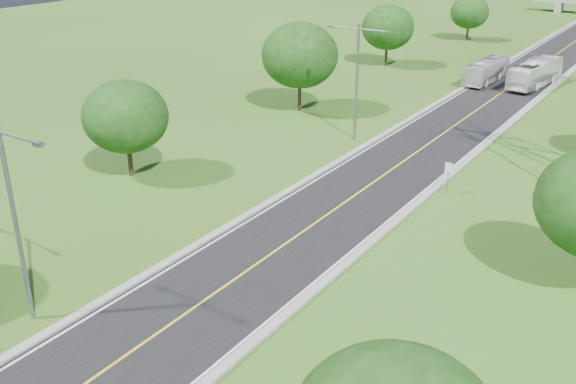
% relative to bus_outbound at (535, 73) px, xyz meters
% --- Properties ---
extents(ground, '(260.00, 260.00, 0.00)m').
position_rel_bus_outbound_xyz_m(ground, '(-2.14, -13.33, -1.57)').
color(ground, '#305016').
rests_on(ground, ground).
extents(road, '(8.00, 150.00, 0.06)m').
position_rel_bus_outbound_xyz_m(road, '(-2.14, -7.33, -1.54)').
color(road, black).
rests_on(road, ground).
extents(curb_left, '(0.50, 150.00, 0.22)m').
position_rel_bus_outbound_xyz_m(curb_left, '(-6.39, -7.33, -1.46)').
color(curb_left, gray).
rests_on(curb_left, ground).
extents(curb_right, '(0.50, 150.00, 0.22)m').
position_rel_bus_outbound_xyz_m(curb_right, '(2.11, -7.33, -1.46)').
color(curb_right, gray).
rests_on(curb_right, ground).
extents(speed_limit_sign, '(0.55, 0.09, 2.40)m').
position_rel_bus_outbound_xyz_m(speed_limit_sign, '(3.06, -35.34, 0.03)').
color(speed_limit_sign, slate).
rests_on(speed_limit_sign, ground).
extents(streetlight_near_left, '(5.90, 0.25, 10.00)m').
position_rel_bus_outbound_xyz_m(streetlight_near_left, '(-8.14, -61.33, 4.38)').
color(streetlight_near_left, slate).
rests_on(streetlight_near_left, ground).
extents(streetlight_mid_left, '(5.90, 0.25, 10.00)m').
position_rel_bus_outbound_xyz_m(streetlight_mid_left, '(-8.14, -28.33, 4.38)').
color(streetlight_mid_left, slate).
rests_on(streetlight_mid_left, ground).
extents(tree_lb, '(6.30, 6.30, 7.33)m').
position_rel_bus_outbound_xyz_m(tree_lb, '(-18.14, -45.33, 3.08)').
color(tree_lb, black).
rests_on(tree_lb, ground).
extents(tree_lc, '(7.56, 7.56, 8.79)m').
position_rel_bus_outbound_xyz_m(tree_lc, '(-17.14, -23.33, 4.01)').
color(tree_lc, black).
rests_on(tree_lc, ground).
extents(tree_ld, '(6.72, 6.72, 7.82)m').
position_rel_bus_outbound_xyz_m(tree_ld, '(-19.14, 0.67, 3.39)').
color(tree_ld, black).
rests_on(tree_ld, ground).
extents(tree_le, '(5.88, 5.88, 6.84)m').
position_rel_bus_outbound_xyz_m(tree_le, '(-16.64, 24.67, 2.77)').
color(tree_le, black).
rests_on(tree_le, ground).
extents(bus_outbound, '(3.78, 11.04, 3.01)m').
position_rel_bus_outbound_xyz_m(bus_outbound, '(0.00, 0.00, 0.00)').
color(bus_outbound, silver).
rests_on(bus_outbound, road).
extents(bus_inbound, '(2.59, 9.69, 2.68)m').
position_rel_bus_outbound_xyz_m(bus_inbound, '(-5.32, -1.05, -0.17)').
color(bus_inbound, silver).
rests_on(bus_inbound, road).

